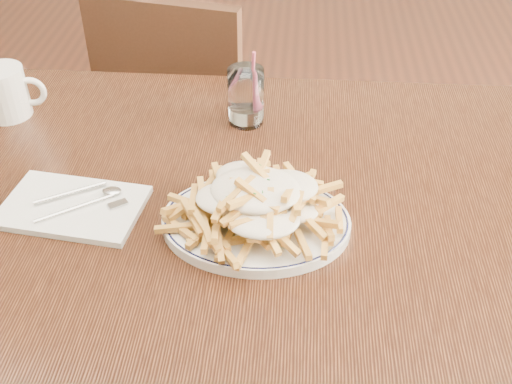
# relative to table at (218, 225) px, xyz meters

# --- Properties ---
(table) EXTENTS (1.20, 0.80, 0.75)m
(table) POSITION_rel_table_xyz_m (0.00, 0.00, 0.00)
(table) COLOR black
(table) RESTS_ON ground
(chair_far) EXTENTS (0.46, 0.46, 0.85)m
(chair_far) POSITION_rel_table_xyz_m (-0.18, 0.67, -0.19)
(chair_far) COLOR #321C10
(chair_far) RESTS_ON ground
(fries_plate) EXTENTS (0.35, 0.32, 0.02)m
(fries_plate) POSITION_rel_table_xyz_m (0.07, -0.09, 0.09)
(fries_plate) COLOR white
(fries_plate) RESTS_ON table
(loaded_fries) EXTENTS (0.29, 0.25, 0.08)m
(loaded_fries) POSITION_rel_table_xyz_m (0.07, -0.09, 0.14)
(loaded_fries) COLOR #BE8C3A
(loaded_fries) RESTS_ON fries_plate
(napkin) EXTENTS (0.24, 0.17, 0.01)m
(napkin) POSITION_rel_table_xyz_m (-0.22, -0.07, 0.08)
(napkin) COLOR silver
(napkin) RESTS_ON table
(cutlery) EXTENTS (0.15, 0.14, 0.01)m
(cutlery) POSITION_rel_table_xyz_m (-0.22, -0.06, 0.09)
(cutlery) COLOR silver
(cutlery) RESTS_ON napkin
(water_glass) EXTENTS (0.07, 0.07, 0.15)m
(water_glass) POSITION_rel_table_xyz_m (0.03, 0.22, 0.13)
(water_glass) COLOR white
(water_glass) RESTS_ON table
(coffee_mug) EXTENTS (0.13, 0.09, 0.10)m
(coffee_mug) POSITION_rel_table_xyz_m (-0.43, 0.21, 0.13)
(coffee_mug) COLOR white
(coffee_mug) RESTS_ON table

